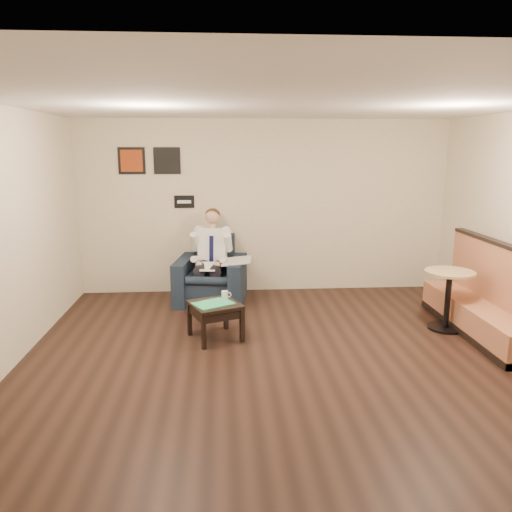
{
  "coord_description": "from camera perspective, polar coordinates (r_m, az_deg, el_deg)",
  "views": [
    {
      "loc": [
        -0.7,
        -5.1,
        2.37
      ],
      "look_at": [
        -0.26,
        1.2,
        0.98
      ],
      "focal_mm": 35.0,
      "sensor_mm": 36.0,
      "label": 1
    }
  ],
  "objects": [
    {
      "name": "ground",
      "position": [
        5.66,
        3.59,
        -12.34
      ],
      "size": [
        6.0,
        6.0,
        0.0
      ],
      "primitive_type": "plane",
      "color": "black",
      "rests_on": "ground"
    },
    {
      "name": "wall_back",
      "position": [
        8.18,
        0.98,
        5.61
      ],
      "size": [
        6.0,
        0.02,
        2.8
      ],
      "primitive_type": "cube",
      "color": "beige",
      "rests_on": "ground"
    },
    {
      "name": "wall_front",
      "position": [
        2.41,
        13.54,
        -11.59
      ],
      "size": [
        6.0,
        0.02,
        2.8
      ],
      "primitive_type": "cube",
      "color": "beige",
      "rests_on": "ground"
    },
    {
      "name": "ceiling",
      "position": [
        5.16,
        4.03,
        17.18
      ],
      "size": [
        6.0,
        6.0,
        0.02
      ],
      "primitive_type": "cube",
      "color": "white",
      "rests_on": "wall_back"
    },
    {
      "name": "seating_sign",
      "position": [
        8.15,
        -8.2,
        6.16
      ],
      "size": [
        0.32,
        0.02,
        0.2
      ],
      "primitive_type": "cube",
      "color": "black",
      "rests_on": "wall_back"
    },
    {
      "name": "art_print_left",
      "position": [
        8.2,
        -14.02,
        10.52
      ],
      "size": [
        0.42,
        0.03,
        0.42
      ],
      "primitive_type": "cube",
      "color": "#983712",
      "rests_on": "wall_back"
    },
    {
      "name": "art_print_right",
      "position": [
        8.13,
        -10.13,
        10.68
      ],
      "size": [
        0.42,
        0.03,
        0.42
      ],
      "primitive_type": "cube",
      "color": "black",
      "rests_on": "wall_back"
    },
    {
      "name": "armchair",
      "position": [
        7.75,
        -5.19,
        -1.61
      ],
      "size": [
        1.16,
        1.16,
        1.0
      ],
      "primitive_type": "cube",
      "rotation": [
        0.0,
        0.0,
        -0.14
      ],
      "color": "#141F2E",
      "rests_on": "ground"
    },
    {
      "name": "seated_man",
      "position": [
        7.58,
        -5.37,
        -0.49
      ],
      "size": [
        0.78,
        1.06,
        1.36
      ],
      "primitive_type": null,
      "rotation": [
        0.0,
        0.0,
        -0.14
      ],
      "color": "white",
      "rests_on": "armchair"
    },
    {
      "name": "lap_papers",
      "position": [
        7.5,
        -5.5,
        -1.2
      ],
      "size": [
        0.25,
        0.34,
        0.01
      ],
      "primitive_type": "cube",
      "rotation": [
        0.0,
        0.0,
        -0.07
      ],
      "color": "white",
      "rests_on": "seated_man"
    },
    {
      "name": "newspaper",
      "position": [
        7.55,
        -2.22,
        -0.54
      ],
      "size": [
        0.48,
        0.58,
        0.01
      ],
      "primitive_type": "cube",
      "rotation": [
        0.0,
        0.0,
        -0.09
      ],
      "color": "silver",
      "rests_on": "armchair"
    },
    {
      "name": "side_table",
      "position": [
        6.32,
        -4.67,
        -7.4
      ],
      "size": [
        0.74,
        0.74,
        0.46
      ],
      "primitive_type": "cube",
      "rotation": [
        0.0,
        0.0,
        0.39
      ],
      "color": "black",
      "rests_on": "ground"
    },
    {
      "name": "green_folder",
      "position": [
        6.21,
        -4.91,
        -5.43
      ],
      "size": [
        0.57,
        0.52,
        0.01
      ],
      "primitive_type": "cube",
      "rotation": [
        0.0,
        0.0,
        0.53
      ],
      "color": "#28CC75",
      "rests_on": "side_table"
    },
    {
      "name": "coffee_mug",
      "position": [
        6.41,
        -3.59,
        -4.45
      ],
      "size": [
        0.11,
        0.11,
        0.1
      ],
      "primitive_type": "cylinder",
      "rotation": [
        0.0,
        0.0,
        0.39
      ],
      "color": "white",
      "rests_on": "side_table"
    },
    {
      "name": "smartphone",
      "position": [
        6.41,
        -4.84,
        -4.88
      ],
      "size": [
        0.16,
        0.1,
        0.01
      ],
      "primitive_type": "cube",
      "rotation": [
        0.0,
        0.0,
        0.22
      ],
      "color": "black",
      "rests_on": "side_table"
    },
    {
      "name": "banquette",
      "position": [
        7.0,
        24.29,
        -3.48
      ],
      "size": [
        0.55,
        2.29,
        1.17
      ],
      "primitive_type": "cube",
      "color": "#AA6442",
      "rests_on": "ground"
    },
    {
      "name": "cafe_table",
      "position": [
        7.03,
        21.05,
        -4.74
      ],
      "size": [
        0.72,
        0.72,
        0.79
      ],
      "primitive_type": "cylinder",
      "rotation": [
        0.0,
        0.0,
        -0.14
      ],
      "color": "tan",
      "rests_on": "ground"
    }
  ]
}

